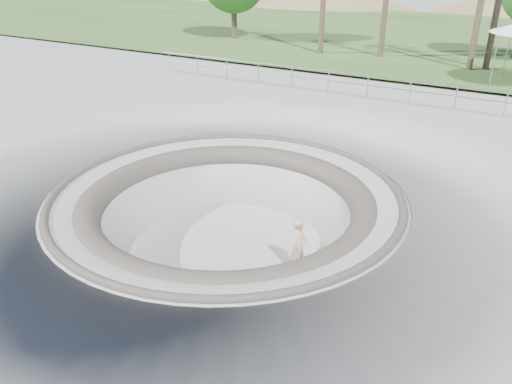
{
  "coord_description": "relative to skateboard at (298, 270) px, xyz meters",
  "views": [
    {
      "loc": [
        7.44,
        -10.84,
        6.26
      ],
      "look_at": [
        0.6,
        0.67,
        -0.1
      ],
      "focal_mm": 35.0,
      "sensor_mm": 36.0,
      "label": 1
    }
  ],
  "objects": [
    {
      "name": "grass_strip",
      "position": [
        -2.41,
        34.04,
        2.06
      ],
      "size": [
        180.0,
        36.0,
        0.12
      ],
      "color": "#2B4E1F",
      "rests_on": "ground"
    },
    {
      "name": "ground",
      "position": [
        -2.41,
        0.04,
        1.84
      ],
      "size": [
        180.0,
        180.0,
        0.0
      ],
      "primitive_type": "plane",
      "color": "gray",
      "rests_on": "ground"
    },
    {
      "name": "safety_railing",
      "position": [
        -2.41,
        12.04,
        2.53
      ],
      "size": [
        25.0,
        0.06,
        1.03
      ],
      "color": "gray",
      "rests_on": "ground"
    },
    {
      "name": "skate_bowl",
      "position": [
        -2.41,
        0.04,
        0.01
      ],
      "size": [
        14.0,
        14.0,
        4.1
      ],
      "color": "gray",
      "rests_on": "ground"
    },
    {
      "name": "skateboard",
      "position": [
        0.0,
        0.0,
        0.0
      ],
      "size": [
        0.82,
        0.49,
        0.08
      ],
      "color": "brown",
      "rests_on": "ground"
    },
    {
      "name": "skater",
      "position": [
        0.0,
        0.0,
        0.84
      ],
      "size": [
        0.49,
        0.66,
        1.64
      ],
      "primitive_type": "imported",
      "rotation": [
        0.0,
        0.0,
        1.75
      ],
      "color": "tan",
      "rests_on": "skateboard"
    }
  ]
}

